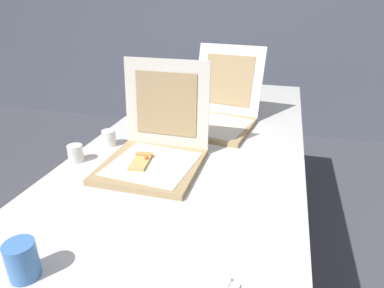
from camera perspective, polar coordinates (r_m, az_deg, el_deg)
The scene contains 6 objects.
table at distance 1.51m, azimuth 0.91°, elevation -1.19°, with size 0.90×2.18×0.75m.
pizza_box_front at distance 1.28m, azimuth -6.37°, elevation -1.22°, with size 0.35×0.38×0.37m.
pizza_box_middle at distance 1.65m, azimuth 4.22°, elevation 4.91°, with size 0.41×0.49×0.36m.
cup_white_near_center at distance 1.48m, azimuth -13.86°, elevation 1.00°, with size 0.06×0.06×0.07m, color white.
cup_white_near_left at distance 1.37m, azimuth -19.11°, elevation -1.51°, with size 0.06×0.06×0.07m, color white.
cup_printed_front at distance 0.89m, azimuth -26.79°, elevation -17.14°, with size 0.07×0.07×0.09m, color #477FCC.
Camera 1 is at (0.34, -0.72, 1.35)m, focal length 31.54 mm.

